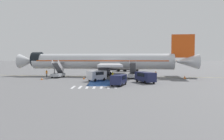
{
  "coord_description": "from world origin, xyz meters",
  "views": [
    {
      "loc": [
        0.64,
        -58.45,
        5.01
      ],
      "look_at": [
        1.65,
        -1.34,
        1.8
      ],
      "focal_mm": 35.0,
      "sensor_mm": 36.0,
      "label": 1
    }
  ],
  "objects_px": {
    "traffic_cone_2": "(84,78)",
    "baggage_cart": "(102,77)",
    "boarding_stairs_forward": "(58,73)",
    "ground_crew_0": "(47,73)",
    "fuel_tanker": "(127,67)",
    "service_van_1": "(119,79)",
    "traffic_cone_1": "(185,77)",
    "ground_crew_2": "(156,74)",
    "traffic_cone_0": "(42,79)",
    "ground_crew_1": "(88,73)",
    "airliner": "(104,61)",
    "service_van_2": "(145,76)",
    "service_van_0": "(97,75)",
    "ground_crew_3": "(113,75)",
    "boarding_stairs_aft": "(133,74)"
  },
  "relations": [
    {
      "from": "boarding_stairs_forward",
      "to": "service_van_1",
      "type": "relative_size",
      "value": 1.12
    },
    {
      "from": "service_van_0",
      "to": "fuel_tanker",
      "type": "bearing_deg",
      "value": 116.09
    },
    {
      "from": "service_van_1",
      "to": "traffic_cone_1",
      "type": "bearing_deg",
      "value": 55.83
    },
    {
      "from": "fuel_tanker",
      "to": "ground_crew_2",
      "type": "height_order",
      "value": "fuel_tanker"
    },
    {
      "from": "boarding_stairs_aft",
      "to": "traffic_cone_2",
      "type": "bearing_deg",
      "value": -163.41
    },
    {
      "from": "airliner",
      "to": "service_van_2",
      "type": "xyz_separation_m",
      "value": [
        8.63,
        -15.14,
        -2.73
      ]
    },
    {
      "from": "traffic_cone_1",
      "to": "ground_crew_1",
      "type": "bearing_deg",
      "value": 172.28
    },
    {
      "from": "boarding_stairs_forward",
      "to": "service_van_1",
      "type": "bearing_deg",
      "value": -39.9
    },
    {
      "from": "boarding_stairs_forward",
      "to": "ground_crew_0",
      "type": "relative_size",
      "value": 3.01
    },
    {
      "from": "ground_crew_1",
      "to": "ground_crew_2",
      "type": "xyz_separation_m",
      "value": [
        16.39,
        -3.4,
        0.04
      ]
    },
    {
      "from": "airliner",
      "to": "traffic_cone_0",
      "type": "xyz_separation_m",
      "value": [
        -13.95,
        -8.69,
        -3.75
      ]
    },
    {
      "from": "ground_crew_2",
      "to": "ground_crew_1",
      "type": "bearing_deg",
      "value": 101.1
    },
    {
      "from": "service_van_1",
      "to": "ground_crew_0",
      "type": "height_order",
      "value": "service_van_1"
    },
    {
      "from": "service_van_1",
      "to": "traffic_cone_1",
      "type": "distance_m",
      "value": 20.73
    },
    {
      "from": "airliner",
      "to": "baggage_cart",
      "type": "height_order",
      "value": "airliner"
    },
    {
      "from": "ground_crew_3",
      "to": "traffic_cone_1",
      "type": "xyz_separation_m",
      "value": [
        17.29,
        -0.28,
        -0.59
      ]
    },
    {
      "from": "boarding_stairs_forward",
      "to": "fuel_tanker",
      "type": "bearing_deg",
      "value": 59.26
    },
    {
      "from": "service_van_1",
      "to": "traffic_cone_0",
      "type": "xyz_separation_m",
      "value": [
        -17.08,
        10.63,
        -0.91
      ]
    },
    {
      "from": "ground_crew_0",
      "to": "service_van_0",
      "type": "bearing_deg",
      "value": 119.21
    },
    {
      "from": "service_van_1",
      "to": "service_van_0",
      "type": "bearing_deg",
      "value": 137.11
    },
    {
      "from": "service_van_0",
      "to": "baggage_cart",
      "type": "distance_m",
      "value": 6.69
    },
    {
      "from": "ground_crew_0",
      "to": "ground_crew_3",
      "type": "bearing_deg",
      "value": 138.64
    },
    {
      "from": "boarding_stairs_forward",
      "to": "ground_crew_3",
      "type": "distance_m",
      "value": 14.24
    },
    {
      "from": "fuel_tanker",
      "to": "traffic_cone_2",
      "type": "distance_m",
      "value": 31.35
    },
    {
      "from": "boarding_stairs_forward",
      "to": "service_van_1",
      "type": "xyz_separation_m",
      "value": [
        14.66,
        -16.33,
        0.11
      ]
    },
    {
      "from": "ground_crew_2",
      "to": "traffic_cone_0",
      "type": "xyz_separation_m",
      "value": [
        -26.48,
        -1.74,
        -0.82
      ]
    },
    {
      "from": "ground_crew_1",
      "to": "ground_crew_2",
      "type": "distance_m",
      "value": 16.73
    },
    {
      "from": "airliner",
      "to": "ground_crew_0",
      "type": "xyz_separation_m",
      "value": [
        -14.97,
        -1.1,
        -2.97
      ]
    },
    {
      "from": "airliner",
      "to": "ground_crew_0",
      "type": "distance_m",
      "value": 15.3
    },
    {
      "from": "traffic_cone_0",
      "to": "traffic_cone_1",
      "type": "xyz_separation_m",
      "value": [
        33.53,
        1.96,
        0.08
      ]
    },
    {
      "from": "boarding_stairs_aft",
      "to": "baggage_cart",
      "type": "relative_size",
      "value": 1.82
    },
    {
      "from": "ground_crew_3",
      "to": "service_van_1",
      "type": "bearing_deg",
      "value": 62.99
    },
    {
      "from": "traffic_cone_0",
      "to": "baggage_cart",
      "type": "bearing_deg",
      "value": 15.92
    },
    {
      "from": "service_van_2",
      "to": "traffic_cone_1",
      "type": "xyz_separation_m",
      "value": [
        10.94,
        8.42,
        -0.94
      ]
    },
    {
      "from": "fuel_tanker",
      "to": "traffic_cone_1",
      "type": "height_order",
      "value": "fuel_tanker"
    },
    {
      "from": "airliner",
      "to": "boarding_stairs_aft",
      "type": "xyz_separation_m",
      "value": [
        7.21,
        -5.68,
        -2.95
      ]
    },
    {
      "from": "airliner",
      "to": "baggage_cart",
      "type": "relative_size",
      "value": 16.22
    },
    {
      "from": "service_van_0",
      "to": "service_van_1",
      "type": "height_order",
      "value": "service_van_0"
    },
    {
      "from": "boarding_stairs_forward",
      "to": "fuel_tanker",
      "type": "height_order",
      "value": "boarding_stairs_forward"
    },
    {
      "from": "fuel_tanker",
      "to": "ground_crew_3",
      "type": "relative_size",
      "value": 5.96
    },
    {
      "from": "ground_crew_2",
      "to": "traffic_cone_1",
      "type": "height_order",
      "value": "ground_crew_2"
    },
    {
      "from": "airliner",
      "to": "service_van_2",
      "type": "distance_m",
      "value": 17.64
    },
    {
      "from": "service_van_1",
      "to": "traffic_cone_0",
      "type": "distance_m",
      "value": 20.14
    },
    {
      "from": "service_van_0",
      "to": "service_van_2",
      "type": "distance_m",
      "value": 10.63
    },
    {
      "from": "traffic_cone_2",
      "to": "baggage_cart",
      "type": "bearing_deg",
      "value": 31.64
    },
    {
      "from": "ground_crew_0",
      "to": "ground_crew_2",
      "type": "height_order",
      "value": "ground_crew_2"
    },
    {
      "from": "ground_crew_0",
      "to": "traffic_cone_2",
      "type": "relative_size",
      "value": 3.24
    },
    {
      "from": "ground_crew_0",
      "to": "traffic_cone_2",
      "type": "bearing_deg",
      "value": 124.77
    },
    {
      "from": "ground_crew_3",
      "to": "traffic_cone_0",
      "type": "xyz_separation_m",
      "value": [
        -16.24,
        -2.24,
        -0.68
      ]
    },
    {
      "from": "fuel_tanker",
      "to": "baggage_cart",
      "type": "relative_size",
      "value": 3.27
    }
  ]
}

